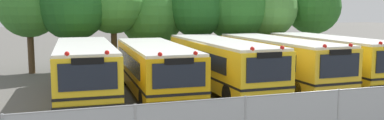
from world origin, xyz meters
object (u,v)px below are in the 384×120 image
Objects in this scene: school_bus_0 at (85,68)px; tree_4 at (198,9)px; tree_2 at (112,1)px; tree_6 at (268,8)px; school_bus_4 at (330,57)px; tree_7 at (312,7)px; tree_0 at (26,7)px; tree_5 at (234,7)px; tree_1 at (71,5)px; school_bus_1 at (155,67)px; school_bus_3 at (278,60)px; tree_3 at (154,13)px; school_bus_2 at (220,62)px.

tree_4 reaches higher than school_bus_0.
tree_2 reaches higher than tree_6.
school_bus_4 is 7.88m from tree_6.
tree_0 is at bearing 176.32° from tree_7.
school_bus_0 is at bearing -151.61° from tree_6.
tree_1 is at bearing 176.83° from tree_5.
school_bus_1 is at bearing -151.47° from tree_7.
school_bus_3 is at bearing -33.89° from tree_0.
tree_3 is 0.95× the size of tree_7.
school_bus_0 is 0.94× the size of school_bus_3.
tree_7 is (7.15, 7.52, 2.88)m from school_bus_3.
school_bus_4 is 1.42× the size of tree_5.
school_bus_2 is at bearing -176.38° from school_bus_1.
school_bus_2 is 9.61m from tree_3.
tree_0 is at bearing -28.00° from school_bus_4.
school_bus_0 is 1.49× the size of tree_7.
school_bus_3 is 1.50× the size of tree_1.
school_bus_1 is 1.58× the size of tree_3.
school_bus_1 is 1.50× the size of tree_7.
tree_6 is at bearing -141.88° from school_bus_1.
tree_0 is 5.43m from tree_2.
school_bus_0 is 11.47m from tree_4.
school_bus_2 is at bearing -41.74° from tree_0.
tree_3 is 8.33m from tree_6.
tree_5 reaches higher than school_bus_4.
tree_6 reaches higher than tree_4.
school_bus_0 is 1.40× the size of tree_2.
tree_0 is at bearing -42.60° from school_bus_2.
tree_2 reaches higher than tree_7.
school_bus_3 is 12.00m from tree_2.
school_bus_1 is at bearing 1.17° from school_bus_2.
school_bus_3 is 13.60m from tree_1.
tree_5 is (5.43, -1.66, 0.47)m from tree_3.
school_bus_4 is 16.29m from tree_1.
tree_3 is (-8.12, 9.13, 2.40)m from school_bus_4.
tree_3 is 0.90× the size of tree_5.
tree_5 is (4.03, 7.53, 2.88)m from school_bus_2.
school_bus_1 is 9.31m from tree_2.
school_bus_3 is at bearing 1.90° from school_bus_4.
tree_2 is 1.06× the size of tree_6.
school_bus_0 is 1.49× the size of tree_6.
tree_6 is (6.72, 7.43, 2.80)m from school_bus_2.
tree_5 is (11.13, -0.62, -0.12)m from tree_1.
tree_2 is at bearing 175.87° from tree_7.
tree_2 is at bearing -2.43° from tree_0.
tree_0 is 0.93× the size of tree_1.
tree_6 is (10.20, 7.55, 2.86)m from school_bus_1.
tree_6 is at bearing -179.56° from tree_7.
school_bus_4 is 1.57× the size of tree_3.
tree_5 is at bearing -5.07° from tree_0.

